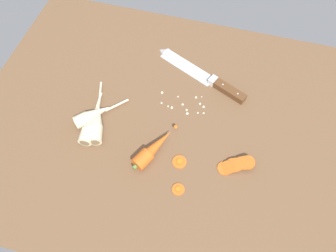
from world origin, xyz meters
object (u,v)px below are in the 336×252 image
at_px(parsnip_mid_right, 90,125).
at_px(carrot_slice_stack, 236,165).
at_px(parsnip_front, 97,121).
at_px(carrot_slice_stray_mid, 179,162).
at_px(carrot_slice_stray_near, 178,189).
at_px(parsnip_mid_left, 93,115).
at_px(whole_carrot, 153,149).
at_px(chefs_knife, 198,73).

xyz_separation_m(parsnip_mid_right, carrot_slice_stack, (0.44, -0.01, -0.01)).
xyz_separation_m(parsnip_front, carrot_slice_stray_mid, (0.27, -0.05, -0.02)).
distance_m(carrot_slice_stack, carrot_slice_stray_near, 0.18).
relative_size(parsnip_mid_right, carrot_slice_stray_near, 5.52).
xyz_separation_m(parsnip_front, carrot_slice_stack, (0.42, -0.03, -0.01)).
bearing_deg(carrot_slice_stray_mid, parsnip_front, 168.40).
xyz_separation_m(carrot_slice_stack, carrot_slice_stray_near, (-0.14, -0.11, -0.01)).
height_order(carrot_slice_stray_near, carrot_slice_stray_mid, same).
distance_m(parsnip_mid_right, carrot_slice_stray_mid, 0.28).
height_order(parsnip_mid_left, carrot_slice_stray_mid, parsnip_mid_left).
relative_size(parsnip_mid_left, carrot_slice_stray_near, 4.18).
relative_size(parsnip_front, carrot_slice_stray_near, 6.34).
relative_size(whole_carrot, parsnip_mid_left, 1.14).
bearing_deg(chefs_knife, parsnip_mid_right, -132.61).
bearing_deg(whole_carrot, carrot_slice_stray_near, -41.71).
xyz_separation_m(parsnip_front, parsnip_mid_left, (-0.02, 0.02, 0.00)).
relative_size(chefs_knife, carrot_slice_stray_near, 9.64).
height_order(whole_carrot, parsnip_mid_right, whole_carrot).
xyz_separation_m(whole_carrot, carrot_slice_stray_mid, (0.08, -0.01, -0.02)).
distance_m(whole_carrot, parsnip_mid_left, 0.21).
bearing_deg(parsnip_mid_left, carrot_slice_stack, -5.38).
xyz_separation_m(whole_carrot, carrot_slice_stray_near, (0.10, -0.09, -0.02)).
height_order(parsnip_front, carrot_slice_stray_mid, parsnip_front).
bearing_deg(carrot_slice_stray_mid, whole_carrot, 173.95).
xyz_separation_m(parsnip_mid_right, carrot_slice_stray_near, (0.30, -0.12, -0.02)).
bearing_deg(parsnip_mid_right, chefs_knife, 47.39).
xyz_separation_m(parsnip_front, parsnip_mid_right, (-0.01, -0.02, 0.00)).
height_order(whole_carrot, carrot_slice_stray_near, whole_carrot).
bearing_deg(chefs_knife, parsnip_mid_left, -136.81).
xyz_separation_m(chefs_knife, parsnip_front, (-0.25, -0.27, 0.01)).
bearing_deg(parsnip_mid_left, carrot_slice_stray_near, -26.15).
xyz_separation_m(chefs_knife, parsnip_mid_left, (-0.27, -0.25, 0.01)).
height_order(carrot_slice_stack, carrot_slice_stray_near, carrot_slice_stack).
bearing_deg(parsnip_front, parsnip_mid_left, 140.87).
distance_m(parsnip_mid_right, carrot_slice_stack, 0.44).
distance_m(parsnip_mid_right, carrot_slice_stray_near, 0.32).
xyz_separation_m(parsnip_mid_left, carrot_slice_stray_mid, (0.29, -0.07, -0.02)).
bearing_deg(parsnip_front, parsnip_mid_right, -127.17).
xyz_separation_m(parsnip_front, carrot_slice_stray_near, (0.28, -0.13, -0.02)).
xyz_separation_m(carrot_slice_stray_near, carrot_slice_stray_mid, (-0.02, 0.08, 0.00)).
distance_m(whole_carrot, carrot_slice_stray_mid, 0.08).
relative_size(whole_carrot, parsnip_front, 0.76).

